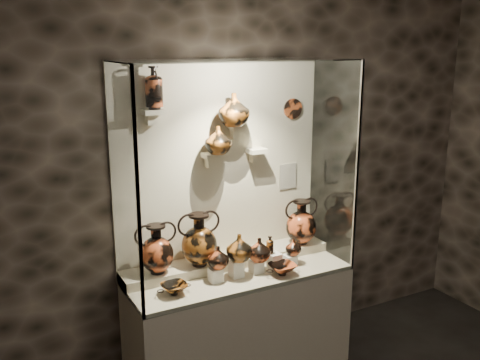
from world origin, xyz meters
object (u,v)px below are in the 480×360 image
Objects in this scene: amphora_right at (301,222)px; kylix_right at (282,268)px; lekythos_tall at (154,85)px; kylix_left at (174,288)px; amphora_mid at (199,239)px; jug_a at (218,257)px; lekythos_small at (270,244)px; amphora_left at (156,249)px; jug_b at (239,248)px; jug_e at (293,247)px; ovoid_vase_a at (218,140)px; jug_c at (259,250)px; ovoid_vase_b at (234,110)px.

amphora_right is 1.45× the size of kylix_right.
kylix_left is at bearing -107.51° from lekythos_tall.
amphora_mid reaches higher than kylix_right.
jug_a is 1.05× the size of lekythos_small.
amphora_left reaches higher than kylix_right.
amphora_right is 0.54m from kylix_right.
jug_b is at bearing 162.52° from lekythos_small.
jug_e is at bearing 9.16° from kylix_left.
lekythos_tall is (0.02, 0.33, 1.36)m from kylix_left.
kylix_right is at bearing -163.49° from jug_e.
jug_b is at bearing -177.17° from amphora_right.
jug_e reaches higher than kylix_left.
ovoid_vase_a is (-0.72, 0.05, 0.73)m from amphora_right.
jug_c is at bearing 10.21° from kylix_left.
amphora_mid reaches higher than jug_a.
jug_e is at bearing -40.30° from ovoid_vase_a.
ovoid_vase_a reaches higher than amphora_left.
ovoid_vase_a is (-0.32, 0.23, 0.79)m from lekythos_small.
amphora_right is (0.92, 0.01, -0.01)m from amphora_mid.
kylix_left is at bearing -160.67° from jug_c.
ovoid_vase_b is at bearing 50.75° from jug_b.
ovoid_vase_a is 0.25m from ovoid_vase_b.
amphora_right reaches higher than kylix_right.
ovoid_vase_a reaches higher than lekythos_small.
amphora_mid is 1.93× the size of ovoid_vase_a.
amphora_mid is 0.66m from kylix_right.
amphora_mid reaches higher than lekythos_small.
jug_b is 0.61× the size of lekythos_tall.
amphora_mid reaches higher than jug_e.
kylix_right is at bearing -41.09° from jug_b.
amphora_left is 1.75× the size of ovoid_vase_a.
lekythos_small is at bearing -13.95° from jug_b.
amphora_mid is at bearing 138.58° from lekythos_small.
ovoid_vase_b is at bearing 126.80° from jug_c.
kylix_right is (0.53, -0.31, -0.22)m from amphora_mid.
kylix_left is at bearing 161.23° from lekythos_small.
jug_c is (0.17, 0.01, -0.05)m from jug_b.
lekythos_small is 0.65× the size of ovoid_vase_b.
jug_b is 0.18m from jug_c.
jug_b reaches higher than lekythos_small.
amphora_left is 1.58× the size of kylix_left.
amphora_right is 0.55m from jug_c.
ovoid_vase_a is (-0.52, 0.25, 0.85)m from jug_e.
jug_e is at bearing -29.97° from lekythos_small.
amphora_left is at bearing 103.95° from kylix_left.
ovoid_vase_b is (0.59, -0.05, -0.20)m from lekythos_tall.
kylix_right is (0.83, -0.08, 0.01)m from kylix_left.
amphora_right is 1.12× the size of lekythos_tall.
amphora_right is 2.37× the size of lekythos_small.
kylix_left is at bearing 164.36° from jug_e.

